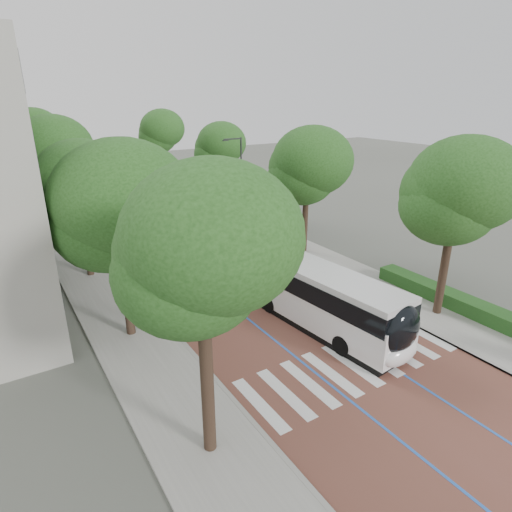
% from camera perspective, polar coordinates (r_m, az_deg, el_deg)
% --- Properties ---
extents(ground, '(160.00, 160.00, 0.00)m').
position_cam_1_polar(ground, '(19.97, 14.27, -15.47)').
color(ground, '#51544C').
rests_on(ground, ground).
extents(road, '(11.00, 140.00, 0.02)m').
position_cam_1_polar(road, '(53.33, -18.38, 7.22)').
color(road, brown).
rests_on(road, ground).
extents(sidewalk_left, '(4.00, 140.00, 0.12)m').
position_cam_1_polar(sidewalk_left, '(52.10, -26.36, 5.86)').
color(sidewalk_left, gray).
rests_on(sidewalk_left, ground).
extents(sidewalk_right, '(4.00, 140.00, 0.12)m').
position_cam_1_polar(sidewalk_right, '(55.54, -10.86, 8.47)').
color(sidewalk_right, gray).
rests_on(sidewalk_right, ground).
extents(kerb_left, '(0.20, 140.00, 0.14)m').
position_cam_1_polar(kerb_left, '(52.31, -24.31, 6.24)').
color(kerb_left, gray).
rests_on(kerb_left, ground).
extents(kerb_right, '(0.20, 140.00, 0.14)m').
position_cam_1_polar(kerb_right, '(54.89, -12.71, 8.19)').
color(kerb_right, gray).
rests_on(kerb_right, ground).
extents(zebra_crossing, '(10.55, 3.60, 0.01)m').
position_cam_1_polar(zebra_crossing, '(20.62, 12.63, -13.93)').
color(zebra_crossing, silver).
rests_on(zebra_crossing, ground).
extents(lane_line_left, '(0.12, 126.00, 0.01)m').
position_cam_1_polar(lane_line_left, '(52.98, -20.05, 6.95)').
color(lane_line_left, blue).
rests_on(lane_line_left, road).
extents(lane_line_right, '(0.12, 126.00, 0.01)m').
position_cam_1_polar(lane_line_right, '(53.72, -16.73, 7.51)').
color(lane_line_right, blue).
rests_on(lane_line_right, road).
extents(hedge, '(1.20, 14.00, 0.80)m').
position_cam_1_polar(hedge, '(26.34, 28.37, -6.77)').
color(hedge, '#194819').
rests_on(hedge, sidewalk_right).
extents(streetlight_far, '(1.82, 0.20, 8.00)m').
position_cam_1_polar(streetlight_far, '(38.29, -2.21, 10.61)').
color(streetlight_far, '#303133').
rests_on(streetlight_far, sidewalk_right).
extents(lamp_post_left, '(0.14, 0.14, 8.00)m').
position_cam_1_polar(lamp_post_left, '(20.98, -12.93, -0.64)').
color(lamp_post_left, '#303133').
rests_on(lamp_post_left, sidewalk_left).
extents(trees_left, '(6.47, 60.28, 9.76)m').
position_cam_1_polar(trees_left, '(34.84, -24.55, 10.85)').
color(trees_left, black).
rests_on(trees_left, ground).
extents(trees_right, '(5.96, 47.69, 9.28)m').
position_cam_1_polar(trees_right, '(37.67, 0.05, 13.23)').
color(trees_right, black).
rests_on(trees_right, ground).
extents(lead_bus, '(4.22, 18.55, 3.20)m').
position_cam_1_polar(lead_bus, '(24.96, 2.77, -2.77)').
color(lead_bus, black).
rests_on(lead_bus, ground).
extents(bus_queued_0, '(2.94, 12.48, 3.20)m').
position_cam_1_polar(bus_queued_0, '(38.69, -9.83, 5.57)').
color(bus_queued_0, white).
rests_on(bus_queued_0, ground).
extents(bus_queued_1, '(2.73, 12.44, 3.20)m').
position_cam_1_polar(bus_queued_1, '(50.44, -15.34, 8.69)').
color(bus_queued_1, white).
rests_on(bus_queued_1, ground).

